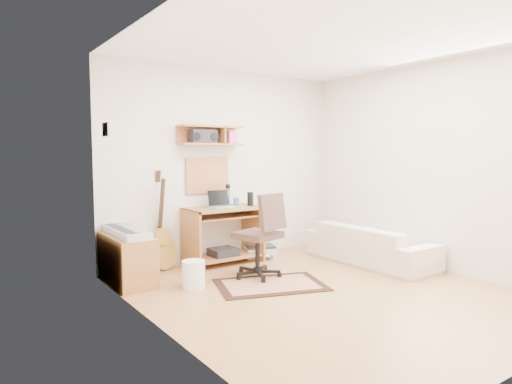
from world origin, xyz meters
TOP-DOWN VIEW (x-y plane):
  - floor at (0.00, 0.00)m, footprint 3.60×4.00m
  - ceiling at (0.00, 0.00)m, footprint 3.60×4.00m
  - back_wall at (0.00, 2.00)m, footprint 3.60×0.01m
  - left_wall at (-1.80, 0.00)m, footprint 0.01×4.00m
  - right_wall at (1.80, 0.00)m, footprint 0.01×4.00m
  - wall_shelf at (-0.30, 1.88)m, footprint 0.90×0.25m
  - cork_board at (-0.30, 1.98)m, footprint 0.64×0.03m
  - wall_photo at (-1.79, 1.50)m, footprint 0.02×0.20m
  - desk at (-0.21, 1.73)m, footprint 1.00×0.55m
  - laptop at (-0.24, 1.71)m, footprint 0.31×0.31m
  - speaker at (0.19, 1.68)m, footprint 0.08×0.08m
  - desk_lamp at (-0.03, 1.87)m, footprint 0.10×0.10m
  - pencil_cup at (0.06, 1.83)m, footprint 0.07×0.07m
  - boombox at (-0.43, 1.87)m, footprint 0.35×0.16m
  - rug at (-0.30, 0.55)m, footprint 1.37×1.12m
  - task_chair at (-0.24, 0.89)m, footprint 0.64×0.64m
  - cabinet at (-1.58, 1.55)m, footprint 0.40×0.90m
  - music_keyboard at (-1.58, 1.55)m, footprint 0.28×0.90m
  - guitar at (-1.01, 1.86)m, footprint 0.36×0.25m
  - waste_basket at (-1.05, 0.96)m, footprint 0.26×0.26m
  - printer at (0.40, 1.74)m, footprint 0.50×0.45m
  - sofa at (1.38, 0.59)m, footprint 0.52×1.78m

SIDE VIEW (x-z plane):
  - floor at x=0.00m, z-range -0.01..0.00m
  - rug at x=-0.30m, z-range 0.00..0.02m
  - printer at x=0.40m, z-range 0.01..0.16m
  - waste_basket at x=-1.05m, z-range 0.00..0.30m
  - cabinet at x=-1.58m, z-range 0.00..0.55m
  - sofa at x=1.38m, z-range 0.00..0.70m
  - desk at x=-0.21m, z-range 0.00..0.75m
  - task_chair at x=-0.24m, z-range 0.00..1.02m
  - music_keyboard at x=-1.58m, z-range 0.55..0.63m
  - guitar at x=-1.01m, z-range 0.00..1.26m
  - pencil_cup at x=0.06m, z-range 0.75..0.85m
  - speaker at x=0.19m, z-range 0.75..0.94m
  - laptop at x=-0.24m, z-range 0.75..0.98m
  - desk_lamp at x=-0.03m, z-range 0.75..1.05m
  - cork_board at x=-0.30m, z-range 0.92..1.42m
  - back_wall at x=0.00m, z-range 0.00..2.60m
  - left_wall at x=-1.80m, z-range 0.00..2.60m
  - right_wall at x=1.80m, z-range 0.00..2.60m
  - boombox at x=-0.43m, z-range 1.59..1.77m
  - wall_shelf at x=-0.30m, z-range 1.57..1.83m
  - wall_photo at x=-1.79m, z-range 1.65..1.79m
  - ceiling at x=0.00m, z-range 2.60..2.61m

